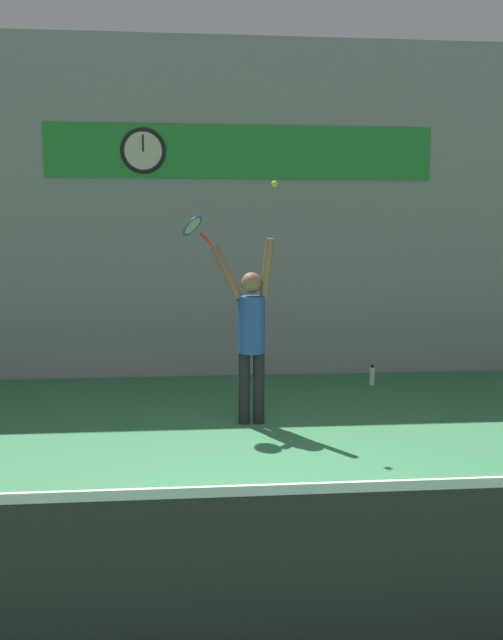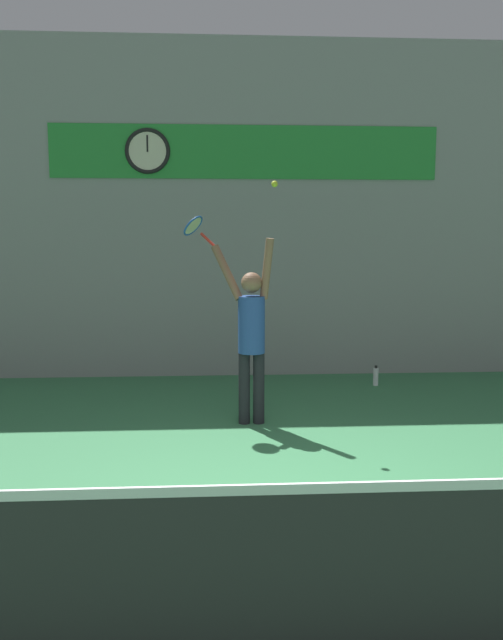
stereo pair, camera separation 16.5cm
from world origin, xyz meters
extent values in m
plane|color=#387A4C|center=(0.00, 0.00, 0.00)|extent=(18.00, 18.00, 0.00)
cube|color=gray|center=(0.00, 5.33, 2.50)|extent=(18.00, 0.10, 5.00)
cube|color=#288C38|center=(0.00, 5.27, 3.36)|extent=(5.70, 0.02, 0.77)
cylinder|color=beige|center=(-1.43, 5.25, 3.36)|extent=(0.60, 0.02, 0.60)
torus|color=black|center=(-1.43, 5.25, 3.36)|extent=(0.66, 0.06, 0.66)
cube|color=black|center=(-1.43, 5.24, 3.46)|extent=(0.02, 0.01, 0.24)
cube|color=#2D2D2D|center=(0.00, -1.35, 0.46)|extent=(8.19, 0.01, 0.91)
cube|color=white|center=(0.00, -1.35, 0.93)|extent=(8.19, 0.02, 0.05)
cylinder|color=black|center=(-0.15, 2.76, 0.41)|extent=(0.13, 0.13, 0.82)
cylinder|color=black|center=(0.02, 2.76, 0.41)|extent=(0.13, 0.13, 0.82)
cylinder|color=#26478C|center=(-0.06, 2.76, 1.14)|extent=(0.30, 0.30, 0.64)
sphere|color=brown|center=(-0.06, 2.76, 1.61)|extent=(0.23, 0.23, 0.23)
cylinder|color=brown|center=(0.10, 2.74, 1.76)|extent=(0.19, 0.18, 0.68)
cylinder|color=brown|center=(-0.33, 2.87, 1.72)|extent=(0.39, 0.34, 0.62)
cylinder|color=red|center=(-0.55, 3.02, 2.08)|extent=(0.19, 0.12, 0.17)
torus|color=#1E51A5|center=(-0.71, 3.11, 2.24)|extent=(0.31, 0.35, 0.23)
cylinder|color=beige|center=(-0.71, 3.11, 2.24)|extent=(0.26, 0.29, 0.19)
sphere|color=#CCDB2D|center=(0.18, 2.71, 2.68)|extent=(0.07, 0.07, 0.07)
cylinder|color=silver|center=(1.82, 4.48, 0.13)|extent=(0.07, 0.07, 0.25)
cylinder|color=black|center=(1.82, 4.48, 0.27)|extent=(0.04, 0.04, 0.04)
camera|label=1|loc=(-0.65, -4.12, 2.10)|focal=35.00mm
camera|label=2|loc=(-0.48, -4.13, 2.10)|focal=35.00mm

